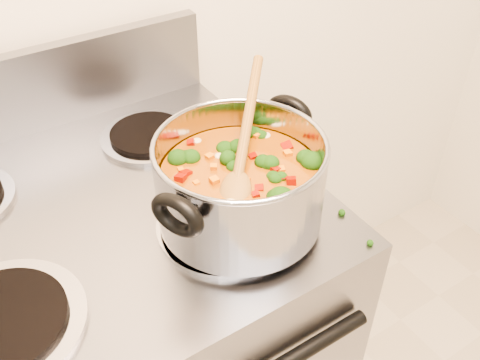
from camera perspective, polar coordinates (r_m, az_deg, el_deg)
name	(u,v)px	position (r m, az deg, el deg)	size (l,w,h in m)	color
stockpot	(240,185)	(0.79, 0.02, -0.50)	(0.31, 0.25, 0.15)	#A0A0A7
wooden_spoon	(242,153)	(0.78, 0.21, 2.87)	(0.21, 0.24, 0.11)	brown
cooktop_crumbs	(305,277)	(0.77, 6.99, -10.27)	(0.13, 0.01, 0.01)	black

